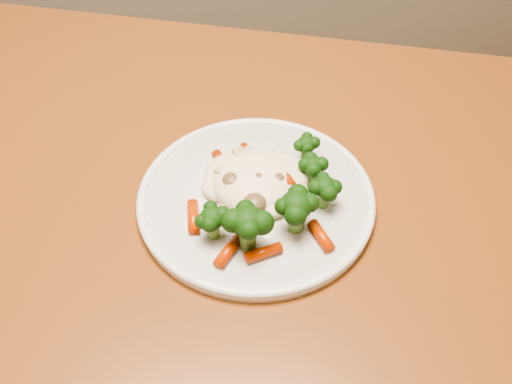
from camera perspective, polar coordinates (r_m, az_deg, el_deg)
dining_table at (r=0.79m, az=-7.59°, el=-7.08°), size 1.26×1.01×0.75m
plate at (r=0.70m, az=-0.00°, el=-0.81°), size 0.26×0.26×0.01m
meal at (r=0.68m, az=0.76°, el=0.08°), size 0.17×0.17×0.05m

